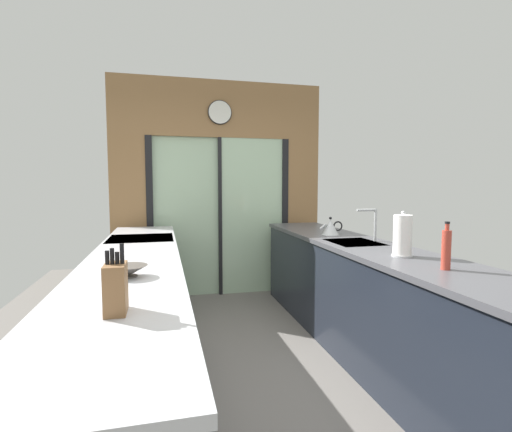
{
  "coord_description": "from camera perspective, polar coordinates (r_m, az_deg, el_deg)",
  "views": [
    {
      "loc": [
        -0.71,
        -2.38,
        1.42
      ],
      "look_at": [
        0.1,
        0.88,
        1.13
      ],
      "focal_mm": 26.58,
      "sensor_mm": 36.0,
      "label": 1
    }
  ],
  "objects": [
    {
      "name": "knife_block",
      "position": [
        1.58,
        -20.37,
        -10.06
      ],
      "size": [
        0.08,
        0.14,
        0.27
      ],
      "color": "brown",
      "rests_on": "left_counter_run"
    },
    {
      "name": "soap_bottle_far",
      "position": [
        2.47,
        26.71,
        -4.44
      ],
      "size": [
        0.05,
        0.05,
        0.28
      ],
      "color": "#B23D2D",
      "rests_on": "right_counter_run"
    },
    {
      "name": "kettle",
      "position": [
        3.79,
        11.15,
        -1.63
      ],
      "size": [
        0.25,
        0.17,
        0.18
      ],
      "color": "#B7BABC",
      "rests_on": "right_counter_run"
    },
    {
      "name": "oven_range",
      "position": [
        3.76,
        -16.74,
        -10.19
      ],
      "size": [
        0.6,
        0.6,
        0.92
      ],
      "color": "#B7BABC",
      "rests_on": "ground_plane"
    },
    {
      "name": "ground_plane",
      "position": [
        3.38,
        -0.53,
        -20.14
      ],
      "size": [
        5.04,
        7.6,
        0.02
      ],
      "primitive_type": "cube",
      "color": "slate"
    },
    {
      "name": "right_counter_run",
      "position": [
        3.28,
        16.81,
        -12.33
      ],
      "size": [
        0.62,
        3.8,
        0.92
      ],
      "color": "#1E232D",
      "rests_on": "ground_plane"
    },
    {
      "name": "left_counter_run",
      "position": [
        2.7,
        -17.99,
        -16.11
      ],
      "size": [
        0.62,
        3.8,
        0.92
      ],
      "color": "#1E232D",
      "rests_on": "ground_plane"
    },
    {
      "name": "sink_faucet",
      "position": [
        3.44,
        17.09,
        -0.56
      ],
      "size": [
        0.19,
        0.02,
        0.29
      ],
      "color": "#B7BABC",
      "rests_on": "right_counter_run"
    },
    {
      "name": "paper_towel_roll",
      "position": [
        2.79,
        21.18,
        -2.81
      ],
      "size": [
        0.14,
        0.14,
        0.32
      ],
      "color": "#B7BABC",
      "rests_on": "right_counter_run"
    },
    {
      "name": "back_wall_unit",
      "position": [
        4.84,
        -5.5,
        6.08
      ],
      "size": [
        2.64,
        0.12,
        2.7
      ],
      "color": "olive",
      "rests_on": "ground_plane"
    },
    {
      "name": "mixing_bowl",
      "position": [
        2.16,
        -18.57,
        -7.82
      ],
      "size": [
        0.2,
        0.2,
        0.06
      ],
      "color": "#514C47",
      "rests_on": "left_counter_run"
    }
  ]
}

